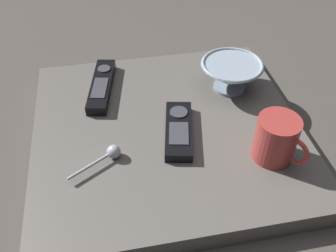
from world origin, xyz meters
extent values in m
plane|color=#47423D|center=(0.00, 0.00, 0.00)|extent=(6.00, 6.00, 0.00)
cube|color=#5B5651|center=(0.00, 0.00, 0.02)|extent=(0.57, 0.55, 0.05)
cylinder|color=#8C9EAD|center=(0.17, 0.10, 0.05)|extent=(0.08, 0.08, 0.01)
cone|color=#8C9EAD|center=(0.17, 0.10, 0.08)|extent=(0.15, 0.15, 0.06)
torus|color=#8C9EAD|center=(0.17, 0.10, 0.11)|extent=(0.14, 0.14, 0.01)
cylinder|color=#A53833|center=(0.19, -0.12, 0.09)|extent=(0.08, 0.08, 0.09)
torus|color=#A53833|center=(0.21, -0.16, 0.10)|extent=(0.04, 0.05, 0.06)
cylinder|color=#A3A5B2|center=(-0.17, -0.10, 0.06)|extent=(0.09, 0.05, 0.01)
sphere|color=#A3A5B2|center=(-0.12, -0.07, 0.06)|extent=(0.03, 0.03, 0.03)
cube|color=black|center=(-0.13, 0.15, 0.06)|extent=(0.08, 0.20, 0.02)
cylinder|color=#3A3A42|center=(-0.12, 0.21, 0.07)|extent=(0.03, 0.03, 0.00)
cube|color=#3A3A42|center=(-0.14, 0.13, 0.07)|extent=(0.05, 0.08, 0.00)
cube|color=black|center=(0.02, -0.03, 0.06)|extent=(0.09, 0.17, 0.02)
cylinder|color=#3A3A42|center=(0.03, 0.01, 0.07)|extent=(0.04, 0.04, 0.00)
cube|color=#3A3A42|center=(0.02, -0.05, 0.07)|extent=(0.05, 0.07, 0.00)
camera|label=1|loc=(-0.11, -0.58, 0.60)|focal=39.55mm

